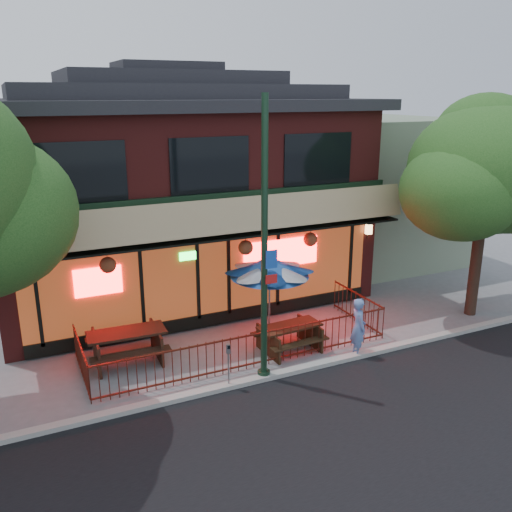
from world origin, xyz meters
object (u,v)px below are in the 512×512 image
(street_tree_right, at_px, (487,162))
(parking_meter_near, at_px, (228,358))
(street_light, at_px, (264,260))
(pedestrian, at_px, (358,327))
(picnic_table_right, at_px, (290,334))
(patio_umbrella, at_px, (270,266))
(picnic_table_left, at_px, (127,342))

(street_tree_right, xyz_separation_m, parking_meter_near, (-9.04, -1.07, -4.15))
(street_light, distance_m, pedestrian, 3.71)
(picnic_table_right, distance_m, patio_umbrella, 1.99)
(picnic_table_right, height_order, patio_umbrella, patio_umbrella)
(picnic_table_right, height_order, parking_meter_near, parking_meter_near)
(street_tree_right, xyz_separation_m, picnic_table_left, (-10.99, 1.37, -4.38))
(pedestrian, bearing_deg, street_light, 102.38)
(picnic_table_left, height_order, parking_meter_near, parking_meter_near)
(picnic_table_left, height_order, picnic_table_right, picnic_table_left)
(patio_umbrella, bearing_deg, picnic_table_right, -81.94)
(picnic_table_left, height_order, patio_umbrella, patio_umbrella)
(street_light, distance_m, parking_meter_near, 2.55)
(street_light, bearing_deg, picnic_table_left, 141.41)
(picnic_table_right, bearing_deg, picnic_table_left, 163.69)
(street_tree_right, relative_size, patio_umbrella, 2.70)
(street_light, bearing_deg, pedestrian, 1.05)
(street_light, xyz_separation_m, parking_meter_near, (-1.00, -0.08, -2.35))
(picnic_table_right, distance_m, pedestrian, 1.92)
(street_tree_right, bearing_deg, parking_meter_near, -173.28)
(street_tree_right, xyz_separation_m, patio_umbrella, (-6.85, 1.12, -2.74))
(street_tree_right, xyz_separation_m, pedestrian, (-5.14, -0.94, -4.12))
(street_light, height_order, parking_meter_near, street_light)
(picnic_table_right, relative_size, parking_meter_near, 1.57)
(patio_umbrella, relative_size, pedestrian, 1.56)
(street_tree_right, relative_size, pedestrian, 4.21)
(picnic_table_left, relative_size, picnic_table_right, 1.15)
(street_tree_right, bearing_deg, street_light, -172.99)
(street_light, xyz_separation_m, street_tree_right, (8.04, 0.99, 1.81))
(street_tree_right, height_order, parking_meter_near, street_tree_right)
(street_tree_right, distance_m, picnic_table_left, 11.91)
(picnic_table_left, bearing_deg, street_light, -38.59)
(picnic_table_right, relative_size, patio_umbrella, 0.72)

